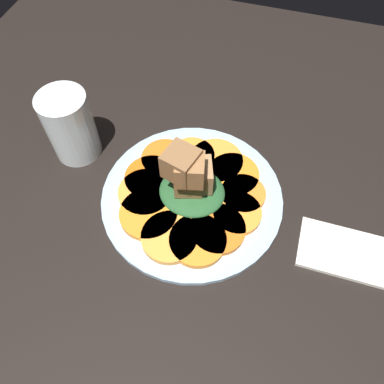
# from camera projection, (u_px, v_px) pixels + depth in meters

# --- Properties ---
(table_slab) EXTENTS (1.20, 1.20, 0.02)m
(table_slab) POSITION_uv_depth(u_px,v_px,m) (192.00, 202.00, 0.65)
(table_slab) COLOR black
(table_slab) RESTS_ON ground
(plate) EXTENTS (0.30, 0.30, 0.01)m
(plate) POSITION_uv_depth(u_px,v_px,m) (192.00, 197.00, 0.63)
(plate) COLOR #99B7D1
(plate) RESTS_ON table_slab
(carrot_slice_0) EXTENTS (0.08, 0.08, 0.01)m
(carrot_slice_0) POSITION_uv_depth(u_px,v_px,m) (243.00, 194.00, 0.62)
(carrot_slice_0) COLOR orange
(carrot_slice_0) RESTS_ON plate
(carrot_slice_1) EXTENTS (0.09, 0.09, 0.01)m
(carrot_slice_1) POSITION_uv_depth(u_px,v_px,m) (233.00, 175.00, 0.64)
(carrot_slice_1) COLOR orange
(carrot_slice_1) RESTS_ON plate
(carrot_slice_2) EXTENTS (0.10, 0.10, 0.01)m
(carrot_slice_2) POSITION_uv_depth(u_px,v_px,m) (216.00, 161.00, 0.66)
(carrot_slice_2) COLOR orange
(carrot_slice_2) RESTS_ON plate
(carrot_slice_3) EXTENTS (0.08, 0.08, 0.01)m
(carrot_slice_3) POSITION_uv_depth(u_px,v_px,m) (192.00, 156.00, 0.67)
(carrot_slice_3) COLOR orange
(carrot_slice_3) RESTS_ON plate
(carrot_slice_4) EXTENTS (0.08, 0.08, 0.01)m
(carrot_slice_4) POSITION_uv_depth(u_px,v_px,m) (165.00, 159.00, 0.66)
(carrot_slice_4) COLOR orange
(carrot_slice_4) RESTS_ON plate
(carrot_slice_5) EXTENTS (0.09, 0.09, 0.01)m
(carrot_slice_5) POSITION_uv_depth(u_px,v_px,m) (151.00, 178.00, 0.64)
(carrot_slice_5) COLOR #D35E12
(carrot_slice_5) RESTS_ON plate
(carrot_slice_6) EXTENTS (0.09, 0.09, 0.01)m
(carrot_slice_6) POSITION_uv_depth(u_px,v_px,m) (146.00, 193.00, 0.62)
(carrot_slice_6) COLOR orange
(carrot_slice_6) RESTS_ON plate
(carrot_slice_7) EXTENTS (0.09, 0.09, 0.01)m
(carrot_slice_7) POSITION_uv_depth(u_px,v_px,m) (149.00, 214.00, 0.60)
(carrot_slice_7) COLOR orange
(carrot_slice_7) RESTS_ON plate
(carrot_slice_8) EXTENTS (0.09, 0.09, 0.01)m
(carrot_slice_8) POSITION_uv_depth(u_px,v_px,m) (170.00, 237.00, 0.58)
(carrot_slice_8) COLOR orange
(carrot_slice_8) RESTS_ON plate
(carrot_slice_9) EXTENTS (0.09, 0.09, 0.01)m
(carrot_slice_9) POSITION_uv_depth(u_px,v_px,m) (198.00, 240.00, 0.58)
(carrot_slice_9) COLOR orange
(carrot_slice_9) RESTS_ON plate
(carrot_slice_10) EXTENTS (0.09, 0.09, 0.01)m
(carrot_slice_10) POSITION_uv_depth(u_px,v_px,m) (217.00, 229.00, 0.59)
(carrot_slice_10) COLOR orange
(carrot_slice_10) RESTS_ON plate
(carrot_slice_11) EXTENTS (0.08, 0.08, 0.01)m
(carrot_slice_11) POSITION_uv_depth(u_px,v_px,m) (237.00, 213.00, 0.60)
(carrot_slice_11) COLOR orange
(carrot_slice_11) RESTS_ON plate
(center_pile) EXTENTS (0.11, 0.10, 0.12)m
(center_pile) POSITION_uv_depth(u_px,v_px,m) (191.00, 179.00, 0.59)
(center_pile) COLOR #235128
(center_pile) RESTS_ON plate
(fork) EXTENTS (0.17, 0.07, 0.00)m
(fork) POSITION_uv_depth(u_px,v_px,m) (204.00, 160.00, 0.67)
(fork) COLOR silver
(fork) RESTS_ON plate
(water_glass) EXTENTS (0.08, 0.08, 0.13)m
(water_glass) POSITION_uv_depth(u_px,v_px,m) (70.00, 126.00, 0.64)
(water_glass) COLOR silver
(water_glass) RESTS_ON table_slab
(napkin) EXTENTS (0.14, 0.08, 0.01)m
(napkin) POSITION_uv_depth(u_px,v_px,m) (344.00, 252.00, 0.58)
(napkin) COLOR silver
(napkin) RESTS_ON table_slab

